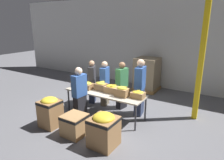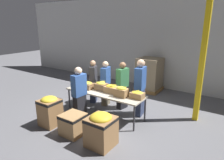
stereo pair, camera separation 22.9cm
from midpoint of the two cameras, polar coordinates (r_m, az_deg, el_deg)
ground_plane at (r=6.47m, az=-0.97°, el=-10.04°), size 30.00×30.00×0.00m
wall_back at (r=9.16m, az=12.62°, el=10.39°), size 16.00×0.08×4.00m
sorting_table at (r=6.18m, az=-1.00°, el=-3.89°), size 2.54×0.81×0.79m
banana_box_0 at (r=6.77m, az=-8.62°, el=-0.82°), size 0.37×0.28×0.24m
banana_box_1 at (r=6.47m, az=-6.01°, el=-1.46°), size 0.37×0.31×0.24m
banana_box_2 at (r=6.31m, az=-2.08°, el=-1.69°), size 0.37×0.31×0.28m
banana_box_3 at (r=6.08m, az=0.85°, el=-2.46°), size 0.37×0.31×0.26m
banana_box_4 at (r=5.76m, az=3.82°, el=-3.28°), size 0.37×0.28×0.31m
banana_box_5 at (r=5.69m, az=8.35°, el=-4.17°), size 0.37×0.29×0.23m
volunteer_0 at (r=7.28m, az=-4.47°, el=-0.48°), size 0.37×0.47×1.56m
volunteer_1 at (r=5.96m, az=-8.22°, el=-4.06°), size 0.25×0.45×1.64m
volunteer_2 at (r=6.73m, az=3.97°, el=-1.67°), size 0.29×0.46×1.61m
volunteer_3 at (r=6.27m, az=9.02°, el=-2.32°), size 0.31×0.51×1.79m
volunteer_4 at (r=7.01m, az=-0.90°, el=-1.04°), size 0.30×0.46×1.58m
donation_bin_0 at (r=5.96m, az=-16.26°, el=-8.22°), size 0.53×0.53×0.87m
donation_bin_1 at (r=5.42m, az=-9.85°, el=-12.12°), size 0.57×0.57×0.56m
donation_bin_2 at (r=4.84m, az=-1.78°, el=-13.73°), size 0.62×0.62×0.84m
support_pillar at (r=6.18m, az=25.58°, el=6.63°), size 0.15×0.15×4.00m
pallet_stack_0 at (r=8.70m, az=11.37°, el=1.46°), size 1.01×1.01×1.42m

